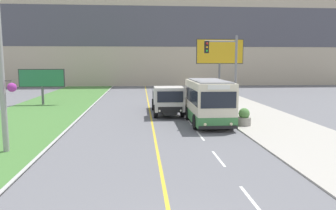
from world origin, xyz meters
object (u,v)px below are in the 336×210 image
traffic_light_mast (227,69)px  billboard_large (220,53)px  planter_round_near (244,118)px  dump_truck (168,101)px  billboard_small (42,79)px  planter_round_far (208,97)px  planter_round_second (226,109)px  city_bus (209,102)px  planter_round_third (215,102)px

traffic_light_mast → billboard_large: 17.63m
traffic_light_mast → planter_round_near: traffic_light_mast is taller
dump_truck → billboard_small: 14.25m
planter_round_far → planter_round_near: bearing=-90.3°
dump_truck → traffic_light_mast: traffic_light_mast is taller
billboard_large → planter_round_second: billboard_large is taller
city_bus → planter_round_far: size_ratio=5.17×
dump_truck → planter_round_second: 4.78m
planter_round_near → planter_round_third: bearing=90.8°
dump_truck → planter_round_third: dump_truck is taller
city_bus → billboard_large: size_ratio=0.85×
billboard_small → planter_round_second: (16.79, -8.28, -2.05)m
city_bus → billboard_small: size_ratio=1.33×
billboard_large → planter_round_third: billboard_large is taller
city_bus → traffic_light_mast: 2.63m
dump_truck → planter_round_far: dump_truck is taller
dump_truck → billboard_large: bearing=59.8°
city_bus → planter_round_far: (2.34, 11.51, -1.00)m
traffic_light_mast → planter_round_second: 4.98m
planter_round_second → planter_round_far: 8.31m
dump_truck → planter_round_near: size_ratio=5.82×
dump_truck → planter_round_far: 8.83m
planter_round_near → dump_truck: bearing=133.2°
city_bus → planter_round_third: 7.73m
planter_round_far → planter_round_second: bearing=-91.6°
dump_truck → planter_round_third: (4.69, 3.19, -0.61)m
traffic_light_mast → city_bus: bearing=162.5°
planter_round_second → city_bus: bearing=-123.3°
city_bus → billboard_large: bearing=74.0°
billboard_large → planter_round_far: (-2.49, -5.31, -4.76)m
planter_round_near → planter_round_far: (0.06, 12.46, -0.02)m
city_bus → planter_round_near: 2.65m
planter_round_second → billboard_small: bearing=153.7°
city_bus → planter_round_third: city_bus is taller
billboard_large → billboard_small: 20.41m
city_bus → dump_truck: city_bus is taller
billboard_small → planter_round_second: 18.83m
planter_round_near → billboard_small: bearing=143.7°
dump_truck → planter_round_far: bearing=56.4°
city_bus → planter_round_second: size_ratio=5.32×
planter_round_near → billboard_large: bearing=81.8°
billboard_large → planter_round_near: size_ratio=5.91×
planter_round_near → planter_round_third: 8.31m
city_bus → billboard_large: billboard_large is taller
billboard_small → planter_round_third: size_ratio=3.76×
city_bus → billboard_small: (-14.68, 11.49, 1.04)m
billboard_small → planter_round_far: billboard_small is taller
dump_truck → planter_round_far: (4.87, 7.34, -0.63)m
billboard_small → planter_round_second: bearing=-26.3°
traffic_light_mast → billboard_small: (-15.84, 11.85, -1.30)m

